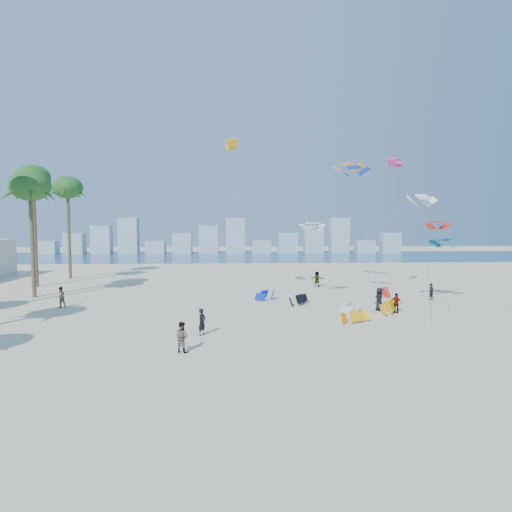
{
  "coord_description": "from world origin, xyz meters",
  "views": [
    {
      "loc": [
        1.22,
        -19.69,
        7.28
      ],
      "look_at": [
        3.0,
        16.0,
        4.5
      ],
      "focal_mm": 30.25,
      "sensor_mm": 36.0,
      "label": 1
    }
  ],
  "objects": [
    {
      "name": "ground",
      "position": [
        0.0,
        0.0,
        0.0
      ],
      "size": [
        220.0,
        220.0,
        0.0
      ],
      "primitive_type": "plane",
      "color": "beige",
      "rests_on": "ground"
    },
    {
      "name": "ocean",
      "position": [
        0.0,
        72.0,
        0.01
      ],
      "size": [
        220.0,
        220.0,
        0.0
      ],
      "primitive_type": "plane",
      "color": "navy",
      "rests_on": "ground"
    },
    {
      "name": "kitesurfer_near",
      "position": [
        -0.9,
        7.87,
        0.87
      ],
      "size": [
        0.68,
        0.76,
        1.74
      ],
      "primitive_type": "imported",
      "rotation": [
        0.0,
        0.0,
        1.03
      ],
      "color": "black",
      "rests_on": "ground"
    },
    {
      "name": "kitesurfer_mid",
      "position": [
        -1.78,
        4.26,
        0.87
      ],
      "size": [
        1.05,
        0.97,
        1.74
      ],
      "primitive_type": "imported",
      "rotation": [
        0.0,
        0.0,
        2.67
      ],
      "color": "gray",
      "rests_on": "ground"
    },
    {
      "name": "kitesurfers_far",
      "position": [
        9.83,
        18.75,
        0.87
      ],
      "size": [
        39.4,
        18.23,
        1.91
      ],
      "color": "black",
      "rests_on": "ground"
    },
    {
      "name": "grounded_kites",
      "position": [
        10.33,
        16.08,
        0.43
      ],
      "size": [
        14.39,
        13.5,
        0.98
      ],
      "color": "#F1A30C",
      "rests_on": "ground"
    },
    {
      "name": "flying_kites",
      "position": [
        15.06,
        20.91,
        10.93
      ],
      "size": [
        32.9,
        20.33,
        15.33
      ],
      "color": "white",
      "rests_on": "ground"
    },
    {
      "name": "distant_skyline",
      "position": [
        -1.19,
        82.0,
        3.09
      ],
      "size": [
        85.0,
        3.0,
        8.4
      ],
      "color": "#9EADBF",
      "rests_on": "ground"
    }
  ]
}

